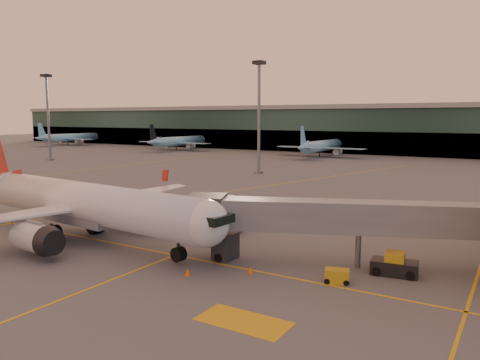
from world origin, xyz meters
The scene contains 14 objects.
ground centered at (0.00, 0.00, 0.00)m, with size 600.00×600.00×0.00m, color #4C4F54.
taxi_markings centered at (-7.32, 44.49, 0.01)m, with size 100.12×173.00×0.01m.
terminal centered at (0.00, 141.79, 8.76)m, with size 400.00×20.00×17.60m.
mast_west_far centered at (-90.00, 62.00, 14.86)m, with size 2.40×2.40×25.60m.
mast_west_near centered at (-20.00, 66.00, 14.86)m, with size 2.40×2.40×25.60m.
distant_aircraft_row centered at (10.83, 118.00, 0.00)m, with size 350.00×34.00×13.00m.
main_airplane centered at (-7.30, 4.23, 3.94)m, with size 40.16×36.24×12.12m.
jet_bridge centered at (22.27, 11.17, 4.19)m, with size 30.21×14.79×5.96m.
catering_truck centered at (3.52, 15.27, 2.32)m, with size 5.57×3.18×4.08m.
gpu_cart centered at (20.67, 5.81, 0.54)m, with size 2.14×1.64×1.11m.
pushback_tug centered at (24.05, 10.15, 0.78)m, with size 3.96×2.50×1.91m.
cone_nose centered at (13.70, 4.29, 0.28)m, with size 0.46×0.46×0.58m.
cone_wing_left centered at (-7.50, 22.27, 0.29)m, with size 0.47×0.47×0.60m.
cone_fwd centered at (9.58, 1.06, 0.30)m, with size 0.49×0.49×0.62m.
Camera 1 is at (32.64, -28.39, 12.97)m, focal length 35.00 mm.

